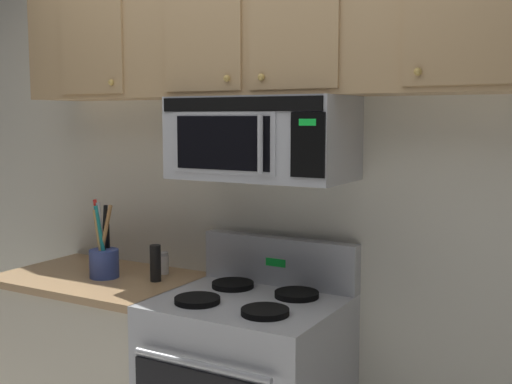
{
  "coord_description": "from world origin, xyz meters",
  "views": [
    {
      "loc": [
        1.32,
        -1.83,
        1.66
      ],
      "look_at": [
        0.0,
        0.49,
        1.35
      ],
      "focal_mm": 44.7,
      "sensor_mm": 36.0,
      "label": 1
    }
  ],
  "objects_px": {
    "over_range_microwave": "(262,138)",
    "salt_shaker": "(164,263)",
    "utensil_crock_blue": "(104,258)",
    "pepper_mill": "(155,263)"
  },
  "relations": [
    {
      "from": "over_range_microwave",
      "to": "pepper_mill",
      "type": "relative_size",
      "value": 4.42
    },
    {
      "from": "salt_shaker",
      "to": "pepper_mill",
      "type": "relative_size",
      "value": 0.63
    },
    {
      "from": "over_range_microwave",
      "to": "salt_shaker",
      "type": "bearing_deg",
      "value": 173.93
    },
    {
      "from": "over_range_microwave",
      "to": "pepper_mill",
      "type": "distance_m",
      "value": 0.8
    },
    {
      "from": "salt_shaker",
      "to": "pepper_mill",
      "type": "height_order",
      "value": "pepper_mill"
    },
    {
      "from": "utensil_crock_blue",
      "to": "over_range_microwave",
      "type": "bearing_deg",
      "value": 9.49
    },
    {
      "from": "salt_shaker",
      "to": "utensil_crock_blue",
      "type": "bearing_deg",
      "value": -136.74
    },
    {
      "from": "utensil_crock_blue",
      "to": "salt_shaker",
      "type": "relative_size",
      "value": 3.5
    },
    {
      "from": "over_range_microwave",
      "to": "salt_shaker",
      "type": "xyz_separation_m",
      "value": [
        -0.58,
        0.06,
        -0.62
      ]
    },
    {
      "from": "over_range_microwave",
      "to": "utensil_crock_blue",
      "type": "xyz_separation_m",
      "value": [
        -0.79,
        -0.13,
        -0.58
      ]
    }
  ]
}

